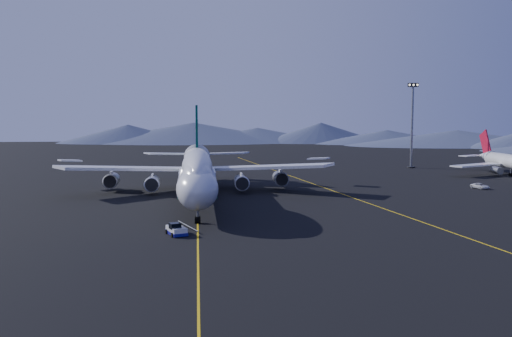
{
  "coord_description": "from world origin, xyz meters",
  "views": [
    {
      "loc": [
        -0.0,
        -115.21,
        17.11
      ],
      "look_at": [
        12.0,
        0.16,
        6.0
      ],
      "focal_mm": 40.0,
      "sensor_mm": 36.0,
      "label": 1
    }
  ],
  "objects": [
    {
      "name": "taxiway_line_main",
      "position": [
        0.0,
        0.0,
        0.01
      ],
      "size": [
        0.25,
        220.0,
        0.01
      ],
      "primitive_type": "cube",
      "color": "#E6B70D",
      "rests_on": "ground"
    },
    {
      "name": "boeing_747",
      "position": [
        0.0,
        0.03,
        5.81
      ],
      "size": [
        59.62,
        72.43,
        19.37
      ],
      "color": "silver",
      "rests_on": "ground"
    },
    {
      "name": "taxiway_line_side",
      "position": [
        30.0,
        10.0,
        0.01
      ],
      "size": [
        28.08,
        198.09,
        0.01
      ],
      "primitive_type": "cube",
      "rotation": [
        0.0,
        0.0,
        0.14
      ],
      "color": "#E6B70D",
      "rests_on": "ground"
    },
    {
      "name": "floodlight_mast",
      "position": [
        68.0,
        59.81,
        13.61
      ],
      "size": [
        3.32,
        2.49,
        26.86
      ],
      "rotation": [
        0.0,
        0.0,
        0.38
      ],
      "color": "black",
      "rests_on": "ground"
    },
    {
      "name": "service_van",
      "position": [
        64.74,
        8.71,
        0.62
      ],
      "size": [
        3.28,
        4.9,
        1.25
      ],
      "primitive_type": "imported",
      "rotation": [
        0.0,
        0.0,
        0.29
      ],
      "color": "silver",
      "rests_on": "ground"
    },
    {
      "name": "ground",
      "position": [
        0.0,
        0.0,
        0.0
      ],
      "size": [
        500.0,
        500.0,
        0.0
      ],
      "primitive_type": "plane",
      "color": "black",
      "rests_on": "ground"
    },
    {
      "name": "pushback_tug",
      "position": [
        -3.0,
        -34.78,
        0.57
      ],
      "size": [
        3.41,
        4.62,
        1.81
      ],
      "rotation": [
        0.0,
        0.0,
        0.35
      ],
      "color": "silver",
      "rests_on": "ground"
    }
  ]
}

